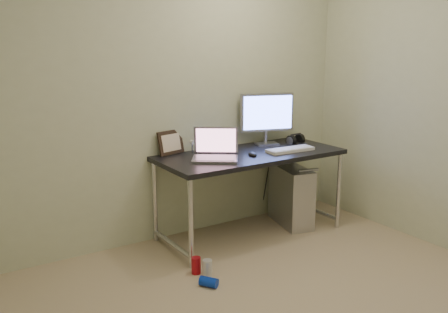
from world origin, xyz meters
TOP-DOWN VIEW (x-y plane):
  - wall_back at (0.00, 1.75)m, footprint 3.50×0.02m
  - desk at (0.56, 1.39)m, footprint 1.63×0.71m
  - tower_computer at (1.04, 1.39)m, footprint 0.35×0.57m
  - cable_a at (0.99, 1.70)m, footprint 0.01×0.16m
  - cable_b at (1.08, 1.68)m, footprint 0.02×0.11m
  - can_red at (-0.24, 0.97)m, footprint 0.09×0.09m
  - can_white at (-0.19, 0.88)m, footprint 0.08×0.08m
  - can_blue at (-0.26, 0.74)m, footprint 0.13×0.15m
  - laptop at (0.19, 1.37)m, footprint 0.48×0.46m
  - monitor at (0.90, 1.60)m, footprint 0.50×0.21m
  - keyboard at (0.90, 1.26)m, footprint 0.45×0.16m
  - mouse_right at (1.14, 1.25)m, footprint 0.08×0.11m
  - mouse_left at (0.51, 1.30)m, footprint 0.09×0.12m
  - headphones at (1.18, 1.51)m, footprint 0.17×0.10m
  - picture_frame at (-0.04, 1.72)m, footprint 0.27×0.13m
  - webcam at (0.13, 1.66)m, footprint 0.05×0.04m

SIDE VIEW (x-z plane):
  - can_blue at x=-0.26m, z-range 0.00..0.07m
  - can_red at x=-0.24m, z-range 0.00..0.13m
  - can_white at x=-0.19m, z-range 0.00..0.13m
  - tower_computer at x=1.04m, z-range -0.02..0.57m
  - cable_b at x=1.08m, z-range 0.02..0.74m
  - cable_a at x=0.99m, z-range 0.06..0.74m
  - desk at x=0.56m, z-range 0.30..1.05m
  - keyboard at x=0.90m, z-range 0.75..0.78m
  - mouse_right at x=1.14m, z-range 0.75..0.78m
  - mouse_left at x=0.51m, z-range 0.75..0.79m
  - headphones at x=1.18m, z-range 0.72..0.84m
  - laptop at x=0.19m, z-range 0.68..0.94m
  - webcam at x=0.13m, z-range 0.78..0.89m
  - picture_frame at x=-0.04m, z-range 0.75..0.96m
  - monitor at x=0.90m, z-range 0.79..1.27m
  - wall_back at x=0.00m, z-range 0.00..2.50m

